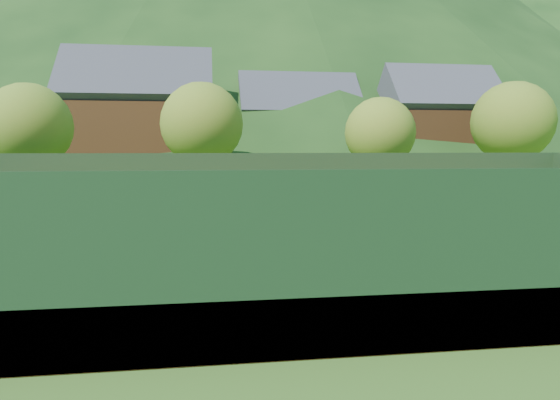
{
  "coord_description": "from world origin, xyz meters",
  "views": [
    {
      "loc": [
        -3.41,
        -19.46,
        3.35
      ],
      "look_at": [
        -0.68,
        0.0,
        1.29
      ],
      "focal_mm": 32.0,
      "sensor_mm": 36.0,
      "label": 1
    }
  ],
  "objects": [
    {
      "name": "coach",
      "position": [
        -1.06,
        -2.25,
        1.03
      ],
      "size": [
        0.75,
        0.51,
        2.01
      ],
      "primitive_type": "imported",
      "rotation": [
        0.0,
        0.0,
        0.04
      ],
      "color": "#1933A3",
      "rests_on": "clay_court"
    },
    {
      "name": "perimeter_fence",
      "position": [
        0.0,
        0.0,
        1.27
      ],
      "size": [
        40.4,
        24.24,
        3.0
      ],
      "color": "black",
      "rests_on": "clay_court"
    },
    {
      "name": "ground",
      "position": [
        0.0,
        0.0,
        0.0
      ],
      "size": [
        400.0,
        400.0,
        0.0
      ],
      "primitive_type": "plane",
      "color": "#2E531A",
      "rests_on": "ground"
    },
    {
      "name": "tennis_net",
      "position": [
        0.0,
        0.0,
        0.52
      ],
      "size": [
        0.1,
        12.07,
        1.1
      ],
      "color": "black",
      "rests_on": "clay_court"
    },
    {
      "name": "tennis_ball_19",
      "position": [
        -1.37,
        -3.41,
        0.05
      ],
      "size": [
        0.07,
        0.07,
        0.07
      ],
      "primitive_type": "sphere",
      "color": "#CBF328",
      "rests_on": "clay_court"
    },
    {
      "name": "tennis_ball_6",
      "position": [
        4.32,
        -8.22,
        0.05
      ],
      "size": [
        0.07,
        0.07,
        0.07
      ],
      "primitive_type": "sphere",
      "color": "#CBF328",
      "rests_on": "clay_court"
    },
    {
      "name": "student_c",
      "position": [
        5.82,
        1.18,
        0.78
      ],
      "size": [
        0.81,
        0.59,
        1.53
      ],
      "primitive_type": "imported",
      "rotation": [
        0.0,
        0.0,
        3.29
      ],
      "color": "orange",
      "rests_on": "clay_court"
    },
    {
      "name": "tennis_ball_17",
      "position": [
        -0.04,
        -4.94,
        0.05
      ],
      "size": [
        0.07,
        0.07,
        0.07
      ],
      "primitive_type": "sphere",
      "color": "#CBF328",
      "rests_on": "clay_court"
    },
    {
      "name": "court_lines",
      "position": [
        0.0,
        0.0,
        0.02
      ],
      "size": [
        23.83,
        11.03,
        0.0
      ],
      "color": "white",
      "rests_on": "clay_court"
    },
    {
      "name": "student_b",
      "position": [
        5.65,
        1.14,
        0.74
      ],
      "size": [
        0.9,
        0.52,
        1.44
      ],
      "primitive_type": "imported",
      "rotation": [
        0.0,
        0.0,
        2.93
      ],
      "color": "orange",
      "rests_on": "clay_court"
    },
    {
      "name": "tennis_ball_18",
      "position": [
        -3.08,
        -4.24,
        0.05
      ],
      "size": [
        0.07,
        0.07,
        0.07
      ],
      "primitive_type": "sphere",
      "color": "#CBF328",
      "rests_on": "clay_court"
    },
    {
      "name": "tennis_ball_0",
      "position": [
        1.7,
        -0.84,
        0.05
      ],
      "size": [
        0.07,
        0.07,
        0.07
      ],
      "primitive_type": "sphere",
      "color": "#CBF328",
      "rests_on": "clay_court"
    },
    {
      "name": "mountain_far_right",
      "position": [
        90.0,
        150.0,
        47.5
      ],
      "size": [
        260.0,
        260.0,
        95.0
      ],
      "primitive_type": "cone",
      "color": "#173512",
      "rests_on": "ground"
    },
    {
      "name": "tennis_ball_2",
      "position": [
        -2.27,
        -4.81,
        0.05
      ],
      "size": [
        0.07,
        0.07,
        0.07
      ],
      "primitive_type": "sphere",
      "color": "#CBF328",
      "rests_on": "clay_court"
    },
    {
      "name": "tree_a",
      "position": [
        -16.0,
        18.0,
        4.87
      ],
      "size": [
        6.0,
        6.0,
        7.88
      ],
      "color": "#3F2719",
      "rests_on": "ground"
    },
    {
      "name": "chalet_left",
      "position": [
        -10.0,
        30.0,
        5.65
      ],
      "size": [
        13.8,
        9.93,
        12.92
      ],
      "color": "beige",
      "rests_on": "ground"
    },
    {
      "name": "clay_court",
      "position": [
        0.0,
        0.0,
        0.01
      ],
      "size": [
        40.0,
        24.0,
        0.02
      ],
      "primitive_type": "cube",
      "color": "#BB4D1E",
      "rests_on": "ground"
    },
    {
      "name": "tennis_ball_11",
      "position": [
        -5.27,
        -8.59,
        0.05
      ],
      "size": [
        0.07,
        0.07,
        0.07
      ],
      "primitive_type": "sphere",
      "color": "#CBF328",
      "rests_on": "clay_court"
    },
    {
      "name": "chalet_mid",
      "position": [
        6.0,
        34.0,
        4.99
      ],
      "size": [
        12.65,
        8.82,
        11.45
      ],
      "color": "beige",
      "rests_on": "ground"
    },
    {
      "name": "student_a",
      "position": [
        3.6,
        3.15,
        0.67
      ],
      "size": [
        0.65,
        0.51,
        1.3
      ],
      "primitive_type": "imported",
      "rotation": [
        0.0,
        0.0,
        3.11
      ],
      "color": "orange",
      "rests_on": "clay_court"
    },
    {
      "name": "tennis_ball_9",
      "position": [
        -4.09,
        -7.95,
        0.05
      ],
      "size": [
        0.07,
        0.07,
        0.07
      ],
      "primitive_type": "sphere",
      "color": "#CBF328",
      "rests_on": "clay_court"
    },
    {
      "name": "tennis_ball_3",
      "position": [
        -4.63,
        -3.2,
        0.05
      ],
      "size": [
        0.07,
        0.07,
        0.07
      ],
      "primitive_type": "sphere",
      "color": "#CBF328",
      "rests_on": "clay_court"
    },
    {
      "name": "tree_b",
      "position": [
        -4.0,
        20.0,
        5.19
      ],
      "size": [
        6.4,
        6.4,
        8.4
      ],
      "color": "#412A1A",
      "rests_on": "ground"
    },
    {
      "name": "tennis_ball_16",
      "position": [
        0.91,
        -1.68,
        0.05
      ],
      "size": [
        0.07,
        0.07,
        0.07
      ],
      "primitive_type": "sphere",
      "color": "#CBF328",
      "rests_on": "clay_court"
    },
    {
      "name": "tennis_ball_8",
      "position": [
        3.48,
        -5.72,
        0.05
      ],
      "size": [
        0.07,
        0.07,
        0.07
      ],
      "primitive_type": "sphere",
      "color": "#CBF328",
      "rests_on": "clay_court"
    },
    {
      "name": "tree_c",
      "position": [
        10.0,
        19.0,
        4.54
      ],
      "size": [
        5.6,
        5.6,
        7.35
      ],
      "color": "#3C2818",
      "rests_on": "ground"
    },
    {
      "name": "tennis_ball_4",
      "position": [
        -5.45,
        -9.4,
        0.05
      ],
      "size": [
        0.07,
        0.07,
        0.07
      ],
      "primitive_type": "sphere",
      "color": "#CBF328",
      "rests_on": "clay_court"
    },
    {
      "name": "tennis_ball_13",
      "position": [
        -3.29,
        -1.31,
        0.05
      ],
      "size": [
        0.07,
        0.07,
        0.07
      ],
      "primitive_type": "sphere",
      "color": "#CBF328",
      "rests_on": "clay_court"
    },
    {
      "name": "tennis_ball_5",
      "position": [
        -1.64,
        -9.13,
        0.05
      ],
      "size": [
        0.07,
        0.07,
        0.07
      ],
      "primitive_type": "sphere",
      "color": "#CBF328",
      "rests_on": "clay_court"
    },
    {
      "name": "student_d",
      "position": [
        9.0,
        1.93,
        0.73
      ],
      "size": [
        1.01,
        0.69,
        1.43
      ],
      "primitive_type": "imported",
      "rotation": [
        0.0,
        0.0,
        2.96
      ],
      "color": "#CD4812",
      "rests_on": "clay_court"
    },
    {
      "name": "tree_d",
      "position": [
        22.0,
        20.0,
        5.52
      ],
      "size": [
        6.8,
        6.8,
        8.93
      ],
      "color": "#422B1A",
      "rests_on": "ground"
    },
    {
      "name": "chalet_right",
      "position": [
        20.0,
        30.0,
        5.26
      ],
      "size": [
        11.5,
        8.82,
        11.91
      ],
      "color": "beige",
      "rests_on": "ground"
    },
    {
      "name": "tennis_ball_12",
      "position": [
        -1.02,
        -9.46,
        0.05
      ],
      "size": [
        0.07,
        0.07,
        0.07
      ],
      "primitive_type": "sphere",
      "color": "#CBF328",
      "rests_on": "clay_court"
    },
    {
      "name": "tennis_ball_1",
      "position": [
        -3.16,
        -2.18,
        0.05
      ],
      "size": [
        0.07,
        0.07,
        0.07
      ],
      "primitive_type": "sphere",
      "color": "#CBF328",
      "rests_on": "clay_court"
    },
    {
      "name": "tennis_ball_14",
      "position": [
        -7.57,
        -5.72,
        0.05
      ],
      "size": [
        0.07,
        0.07,
        0.07
      ],
      "primitive_type": "sphere",
      "color": "#CBF328",
      "rests_on": "clay_court"
    },
    {
      "name": "ball_hopper",
      "position": [
        -8.83,
        -4.89,
        0.77
      ],
      "size": [
        0.57,
        0.57,
        1.0
      ],
      "color": "black",
      "rests_on": "clay_court"
    },
    {
      "name": "tennis_ball_15",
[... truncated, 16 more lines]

